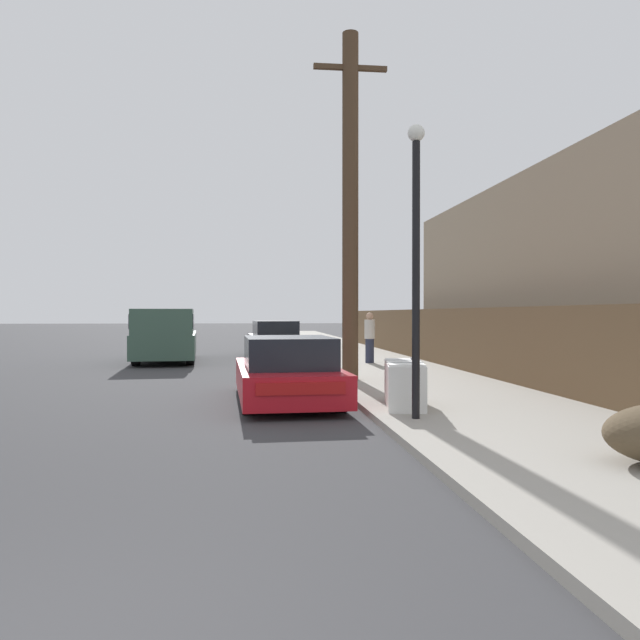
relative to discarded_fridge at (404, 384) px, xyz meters
The scene contains 10 objects.
sidewalk_curb 15.80m from the discarded_fridge, 84.93° to the left, with size 4.20×63.00×0.12m, color #9E998E.
discarded_fridge is the anchor object (origin of this frame).
parked_sports_car_red 2.43m from the discarded_fridge, 142.45° to the left, with size 2.02×4.59×1.28m.
car_parked_mid 14.72m from the discarded_fridge, 96.28° to the left, with size 2.18×4.47×1.43m.
pickup_truck 13.10m from the discarded_fridge, 115.16° to the left, with size 2.49×5.93×1.87m.
utility_pole 5.94m from the discarded_fridge, 92.57° to the left, with size 1.80×0.39×8.40m.
street_lamp 2.55m from the discarded_fridge, 96.27° to the right, with size 0.26×0.26×4.46m.
wooden_fence 8.70m from the discarded_fridge, 67.34° to the left, with size 0.08×30.31×1.75m, color brown.
building_right_house 9.91m from the discarded_fridge, 40.72° to the left, with size 6.00×15.14×5.38m, color gray.
pedestrian 9.52m from the discarded_fridge, 82.44° to the left, with size 0.34×0.34×1.64m.
Camera 1 is at (1.24, -2.71, 1.71)m, focal length 35.00 mm.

